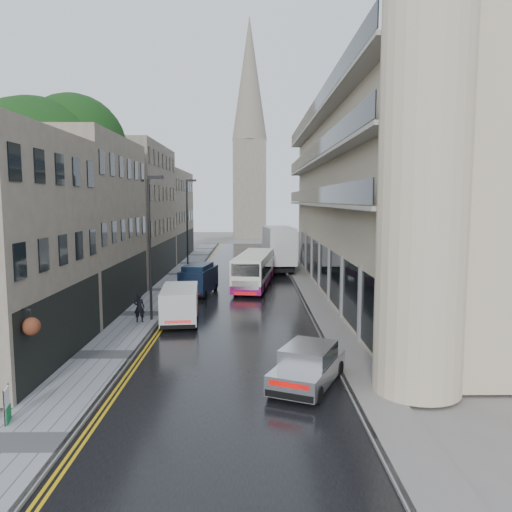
{
  "coord_description": "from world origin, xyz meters",
  "views": [
    {
      "loc": [
        0.91,
        -11.29,
        7.14
      ],
      "look_at": [
        1.15,
        18.0,
        3.84
      ],
      "focal_mm": 35.0,
      "sensor_mm": 36.0,
      "label": 1
    }
  ],
  "objects_px": {
    "tree_far": "(104,210)",
    "lamp_post_near": "(150,249)",
    "white_van": "(161,311)",
    "navy_van": "(181,282)",
    "estate_sign": "(7,405)",
    "white_lorry": "(269,251)",
    "cream_bus": "(236,275)",
    "silver_hatchback": "(273,374)",
    "tree_near": "(37,203)",
    "lamp_post_far": "(187,227)",
    "pedestrian": "(139,308)"
  },
  "relations": [
    {
      "from": "white_van",
      "to": "lamp_post_near",
      "type": "relative_size",
      "value": 0.56
    },
    {
      "from": "white_lorry",
      "to": "navy_van",
      "type": "xyz_separation_m",
      "value": [
        -6.76,
        -11.87,
        -1.03
      ]
    },
    {
      "from": "tree_far",
      "to": "cream_bus",
      "type": "relative_size",
      "value": 1.23
    },
    {
      "from": "white_lorry",
      "to": "tree_near",
      "type": "bearing_deg",
      "value": -138.39
    },
    {
      "from": "white_lorry",
      "to": "silver_hatchback",
      "type": "height_order",
      "value": "white_lorry"
    },
    {
      "from": "estate_sign",
      "to": "white_van",
      "type": "bearing_deg",
      "value": 62.53
    },
    {
      "from": "cream_bus",
      "to": "silver_hatchback",
      "type": "height_order",
      "value": "cream_bus"
    },
    {
      "from": "silver_hatchback",
      "to": "navy_van",
      "type": "bearing_deg",
      "value": 131.8
    },
    {
      "from": "cream_bus",
      "to": "silver_hatchback",
      "type": "distance_m",
      "value": 20.35
    },
    {
      "from": "pedestrian",
      "to": "lamp_post_near",
      "type": "distance_m",
      "value": 3.44
    },
    {
      "from": "white_lorry",
      "to": "estate_sign",
      "type": "bearing_deg",
      "value": -112.06
    },
    {
      "from": "navy_van",
      "to": "white_van",
      "type": "bearing_deg",
      "value": -79.82
    },
    {
      "from": "cream_bus",
      "to": "estate_sign",
      "type": "bearing_deg",
      "value": -98.75
    },
    {
      "from": "cream_bus",
      "to": "navy_van",
      "type": "height_order",
      "value": "cream_bus"
    },
    {
      "from": "white_van",
      "to": "silver_hatchback",
      "type": "bearing_deg",
      "value": -63.75
    },
    {
      "from": "white_van",
      "to": "lamp_post_near",
      "type": "bearing_deg",
      "value": 110.27
    },
    {
      "from": "navy_van",
      "to": "lamp_post_near",
      "type": "distance_m",
      "value": 7.64
    },
    {
      "from": "white_van",
      "to": "estate_sign",
      "type": "bearing_deg",
      "value": -108.75
    },
    {
      "from": "tree_far",
      "to": "estate_sign",
      "type": "distance_m",
      "value": 30.07
    },
    {
      "from": "pedestrian",
      "to": "lamp_post_far",
      "type": "bearing_deg",
      "value": -93.74
    },
    {
      "from": "tree_near",
      "to": "cream_bus",
      "type": "xyz_separation_m",
      "value": [
        12.17,
        6.5,
        -5.55
      ]
    },
    {
      "from": "cream_bus",
      "to": "navy_van",
      "type": "xyz_separation_m",
      "value": [
        -3.9,
        -1.95,
        -0.17
      ]
    },
    {
      "from": "tree_far",
      "to": "lamp_post_near",
      "type": "distance_m",
      "value": 17.1
    },
    {
      "from": "estate_sign",
      "to": "white_lorry",
      "type": "bearing_deg",
      "value": 59.87
    },
    {
      "from": "cream_bus",
      "to": "estate_sign",
      "type": "xyz_separation_m",
      "value": [
        -6.54,
        -22.57,
        -0.73
      ]
    },
    {
      "from": "silver_hatchback",
      "to": "lamp_post_near",
      "type": "xyz_separation_m",
      "value": [
        -6.69,
        11.35,
        3.48
      ]
    },
    {
      "from": "tree_far",
      "to": "estate_sign",
      "type": "bearing_deg",
      "value": -79.62
    },
    {
      "from": "cream_bus",
      "to": "silver_hatchback",
      "type": "bearing_deg",
      "value": -76.98
    },
    {
      "from": "pedestrian",
      "to": "white_lorry",
      "type": "bearing_deg",
      "value": -115.52
    },
    {
      "from": "white_van",
      "to": "tree_far",
      "type": "bearing_deg",
      "value": 109.75
    },
    {
      "from": "lamp_post_far",
      "to": "silver_hatchback",
      "type": "bearing_deg",
      "value": -67.42
    },
    {
      "from": "tree_far",
      "to": "white_lorry",
      "type": "xyz_separation_m",
      "value": [
        14.73,
        3.42,
        -3.97
      ]
    },
    {
      "from": "tree_near",
      "to": "tree_far",
      "type": "relative_size",
      "value": 1.11
    },
    {
      "from": "navy_van",
      "to": "estate_sign",
      "type": "relative_size",
      "value": 4.31
    },
    {
      "from": "white_lorry",
      "to": "estate_sign",
      "type": "xyz_separation_m",
      "value": [
        -9.4,
        -32.49,
        -1.59
      ]
    },
    {
      "from": "navy_van",
      "to": "lamp_post_near",
      "type": "xyz_separation_m",
      "value": [
        -0.8,
        -6.95,
        3.07
      ]
    },
    {
      "from": "silver_hatchback",
      "to": "navy_van",
      "type": "relative_size",
      "value": 0.9
    },
    {
      "from": "tree_near",
      "to": "lamp_post_near",
      "type": "height_order",
      "value": "tree_near"
    },
    {
      "from": "white_lorry",
      "to": "lamp_post_near",
      "type": "height_order",
      "value": "lamp_post_near"
    },
    {
      "from": "tree_far",
      "to": "estate_sign",
      "type": "height_order",
      "value": "tree_far"
    },
    {
      "from": "lamp_post_near",
      "to": "lamp_post_far",
      "type": "distance_m",
      "value": 18.94
    },
    {
      "from": "tree_near",
      "to": "lamp_post_near",
      "type": "relative_size",
      "value": 1.66
    },
    {
      "from": "tree_near",
      "to": "lamp_post_near",
      "type": "bearing_deg",
      "value": -17.84
    },
    {
      "from": "cream_bus",
      "to": "white_lorry",
      "type": "bearing_deg",
      "value": 81.33
    },
    {
      "from": "white_lorry",
      "to": "tree_far",
      "type": "bearing_deg",
      "value": -172.86
    },
    {
      "from": "silver_hatchback",
      "to": "estate_sign",
      "type": "distance_m",
      "value": 8.84
    },
    {
      "from": "cream_bus",
      "to": "white_lorry",
      "type": "height_order",
      "value": "white_lorry"
    },
    {
      "from": "estate_sign",
      "to": "tree_near",
      "type": "bearing_deg",
      "value": 95.31
    },
    {
      "from": "navy_van",
      "to": "estate_sign",
      "type": "bearing_deg",
      "value": -88.12
    },
    {
      "from": "white_van",
      "to": "pedestrian",
      "type": "relative_size",
      "value": 2.77
    }
  ]
}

